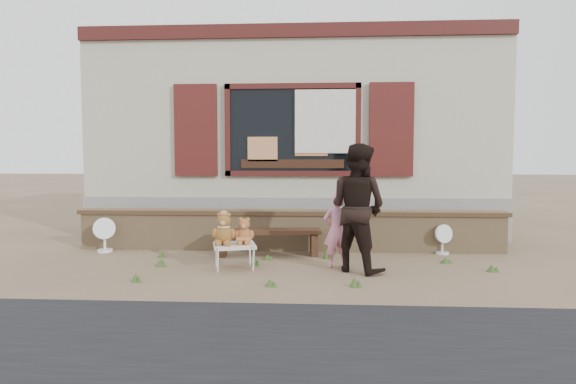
# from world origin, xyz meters

# --- Properties ---
(ground) EXTENTS (80.00, 80.00, 0.00)m
(ground) POSITION_xyz_m (0.00, 0.00, 0.00)
(ground) COLOR brown
(ground) RESTS_ON ground
(shopfront) EXTENTS (8.04, 5.13, 4.00)m
(shopfront) POSITION_xyz_m (0.00, 4.49, 2.00)
(shopfront) COLOR #9F9881
(shopfront) RESTS_ON ground
(brick_wall) EXTENTS (7.10, 0.36, 0.67)m
(brick_wall) POSITION_xyz_m (0.00, 1.00, 0.34)
(brick_wall) COLOR tan
(brick_wall) RESTS_ON ground
(bench) EXTENTS (1.66, 0.50, 0.42)m
(bench) POSITION_xyz_m (-0.30, 0.51, 0.30)
(bench) COLOR #331E12
(bench) RESTS_ON ground
(folding_chair) EXTENTS (0.67, 0.62, 0.35)m
(folding_chair) POSITION_xyz_m (-0.68, -0.42, 0.31)
(folding_chair) COLOR silver
(folding_chair) RESTS_ON ground
(teddy_bear_left) EXTENTS (0.39, 0.36, 0.45)m
(teddy_bear_left) POSITION_xyz_m (-0.82, -0.45, 0.57)
(teddy_bear_left) COLOR brown
(teddy_bear_left) RESTS_ON folding_chair
(teddy_bear_right) EXTENTS (0.32, 0.30, 0.37)m
(teddy_bear_right) POSITION_xyz_m (-0.55, -0.38, 0.53)
(teddy_bear_right) COLOR brown
(teddy_bear_right) RESTS_ON folding_chair
(child) EXTENTS (0.42, 0.32, 1.04)m
(child) POSITION_xyz_m (0.73, -0.23, 0.52)
(child) COLOR pink
(child) RESTS_ON ground
(adult) EXTENTS (1.06, 1.03, 1.73)m
(adult) POSITION_xyz_m (1.00, -0.43, 0.86)
(adult) COLOR black
(adult) RESTS_ON ground
(fan_left) EXTENTS (0.37, 0.24, 0.57)m
(fan_left) POSITION_xyz_m (-3.01, 0.65, 0.28)
(fan_left) COLOR white
(fan_left) RESTS_ON ground
(fan_right) EXTENTS (0.31, 0.20, 0.48)m
(fan_right) POSITION_xyz_m (2.46, 0.80, 0.24)
(fan_right) COLOR silver
(fan_right) RESTS_ON ground
(grass_tufts) EXTENTS (4.89, 1.78, 0.16)m
(grass_tufts) POSITION_xyz_m (0.20, -0.33, 0.06)
(grass_tufts) COLOR #375020
(grass_tufts) RESTS_ON ground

